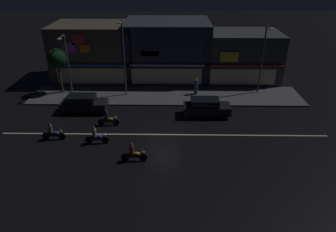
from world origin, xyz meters
TOP-DOWN VIEW (x-y plane):
  - ground_plane at (0.00, 0.00)m, footprint 140.00×140.00m
  - lane_divider_stripe at (0.00, 0.00)m, footprint 26.97×0.16m
  - sidewalk_far at (0.00, 8.10)m, footprint 28.39×5.06m
  - storefront_left_block at (8.51, 13.69)m, footprint 9.06×6.30m
  - storefront_center_block at (-8.52, 13.89)m, footprint 9.45×6.69m
  - storefront_right_block at (-0.00, 14.52)m, footprint 9.85×7.94m
  - streetlamp_west at (-10.28, 8.67)m, footprint 0.44×1.64m
  - streetlamp_mid at (-4.24, 7.99)m, footprint 0.44×1.64m
  - streetlamp_east at (9.93, 8.85)m, footprint 0.44×1.64m
  - pedestrian_on_sidewalk at (3.17, 8.40)m, footprint 0.41×0.41m
  - street_tree at (-11.30, 8.84)m, footprint 2.00×2.00m
  - parked_car_near_kerb at (-7.72, 4.23)m, footprint 4.30×1.98m
  - parked_car_trailing at (3.79, 3.60)m, footprint 4.30×1.98m
  - motorcycle_lead at (-5.29, -1.40)m, footprint 1.90×0.60m
  - motorcycle_following at (-8.91, -0.87)m, footprint 1.90×0.60m
  - motorcycle_opposite_lane at (-2.08, -3.73)m, footprint 1.90×0.60m
  - motorcycle_trailing_far at (-4.94, 1.57)m, footprint 1.90×0.60m
  - traffic_cone at (4.79, 4.99)m, footprint 0.36×0.36m

SIDE VIEW (x-z plane):
  - ground_plane at x=0.00m, z-range 0.00..0.00m
  - lane_divider_stripe at x=0.00m, z-range 0.00..0.01m
  - sidewalk_far at x=0.00m, z-range 0.00..0.14m
  - traffic_cone at x=4.79m, z-range 0.00..0.55m
  - motorcycle_lead at x=-5.29m, z-range -0.13..1.39m
  - motorcycle_following at x=-8.91m, z-range -0.13..1.39m
  - motorcycle_opposite_lane at x=-2.08m, z-range -0.13..1.39m
  - motorcycle_trailing_far at x=-4.94m, z-range -0.13..1.39m
  - parked_car_near_kerb at x=-7.72m, z-range 0.03..1.70m
  - parked_car_trailing at x=3.79m, z-range 0.03..1.70m
  - pedestrian_on_sidewalk at x=3.17m, z-range 0.07..1.82m
  - storefront_left_block at x=8.51m, z-range 0.00..5.59m
  - storefront_center_block at x=-8.52m, z-range 0.00..6.43m
  - storefront_right_block at x=0.00m, z-range 0.00..6.70m
  - street_tree at x=-11.30m, z-range 1.45..6.15m
  - streetlamp_west at x=-10.28m, z-range 0.76..6.93m
  - streetlamp_east at x=9.93m, z-range 0.78..7.93m
  - streetlamp_mid at x=-4.24m, z-range 0.79..8.65m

